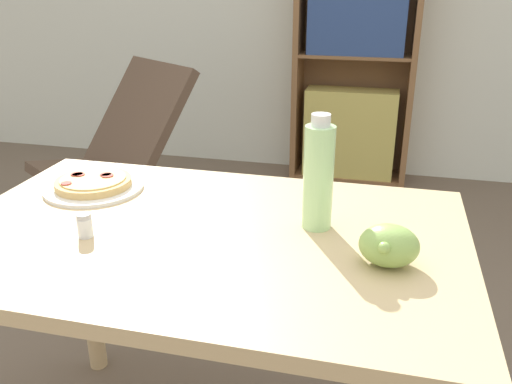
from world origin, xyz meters
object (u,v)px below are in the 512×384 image
at_px(pizza_on_plate, 94,184).
at_px(drink_bottle, 318,176).
at_px(lounge_chair_near, 115,184).
at_px(bookshelf, 354,67).
at_px(salt_shaker, 85,225).
at_px(grape_bunch, 389,246).

relative_size(pizza_on_plate, drink_bottle, 1.00).
height_order(pizza_on_plate, lounge_chair_near, lounge_chair_near).
distance_m(drink_bottle, bookshelf, 2.40).
height_order(salt_shaker, lounge_chair_near, lounge_chair_near).
bearing_deg(salt_shaker, pizza_on_plate, 115.90).
relative_size(drink_bottle, bookshelf, 0.16).
xyz_separation_m(grape_bunch, drink_bottle, (-0.17, 0.15, 0.08)).
relative_size(grape_bunch, salt_shaker, 2.16).
relative_size(grape_bunch, lounge_chair_near, 0.13).
bearing_deg(pizza_on_plate, grape_bunch, -16.33).
bearing_deg(pizza_on_plate, drink_bottle, -7.79).
relative_size(grape_bunch, bookshelf, 0.07).
xyz_separation_m(grape_bunch, salt_shaker, (-0.66, -0.03, -0.02)).
bearing_deg(salt_shaker, bookshelf, 81.01).
relative_size(pizza_on_plate, bookshelf, 0.16).
height_order(lounge_chair_near, bookshelf, bookshelf).
xyz_separation_m(pizza_on_plate, lounge_chair_near, (-0.58, 1.14, -0.49)).
bearing_deg(drink_bottle, lounge_chair_near, 134.44).
relative_size(grape_bunch, drink_bottle, 0.45).
relative_size(drink_bottle, salt_shaker, 4.80).
bearing_deg(drink_bottle, grape_bunch, -41.46).
xyz_separation_m(drink_bottle, lounge_chair_near, (-1.20, 1.23, -0.60)).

